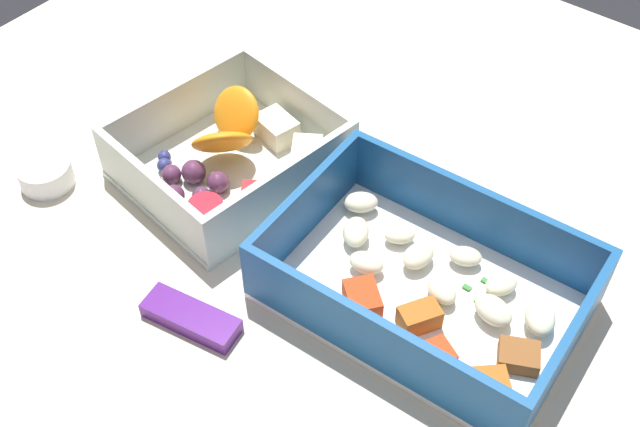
% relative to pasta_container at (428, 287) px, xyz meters
% --- Properties ---
extents(table_surface, '(0.80, 0.80, 0.02)m').
position_rel_pasta_container_xyz_m(table_surface, '(0.12, -0.01, -0.03)').
color(table_surface, beige).
rests_on(table_surface, ground).
extents(pasta_container, '(0.22, 0.15, 0.06)m').
position_rel_pasta_container_xyz_m(pasta_container, '(0.00, 0.00, 0.00)').
color(pasta_container, white).
rests_on(pasta_container, table_surface).
extents(fruit_bowl, '(0.16, 0.17, 0.05)m').
position_rel_pasta_container_xyz_m(fruit_bowl, '(0.20, -0.01, 0.00)').
color(fruit_bowl, silver).
rests_on(fruit_bowl, table_surface).
extents(candy_bar, '(0.07, 0.04, 0.01)m').
position_rel_pasta_container_xyz_m(candy_bar, '(0.12, 0.12, -0.01)').
color(candy_bar, '#51197A').
rests_on(candy_bar, table_surface).
extents(paper_cup_liner, '(0.04, 0.04, 0.02)m').
position_rel_pasta_container_xyz_m(paper_cup_liner, '(0.31, 0.09, -0.01)').
color(paper_cup_liner, white).
rests_on(paper_cup_liner, table_surface).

